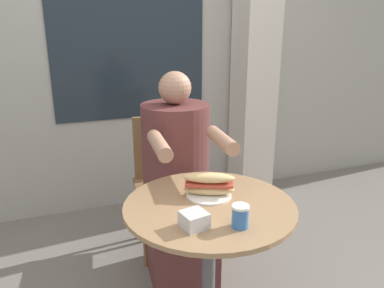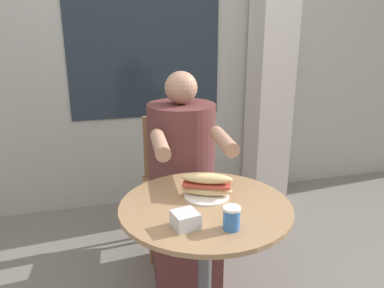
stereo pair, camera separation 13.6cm
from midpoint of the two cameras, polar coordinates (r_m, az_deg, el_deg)
storefront_wall at (r=2.98m, az=-6.24°, el=16.95°), size 8.00×0.09×2.80m
lattice_pillar at (r=3.12m, az=13.33°, el=12.93°), size 0.29×0.29×2.40m
cafe_table at (r=1.67m, az=4.41°, el=-15.05°), size 0.72×0.72×0.72m
diner_chair at (r=2.47m, az=-1.54°, el=-3.96°), size 0.41×0.41×0.87m
seated_diner at (r=2.16m, az=0.42°, el=-7.37°), size 0.42×0.69×1.20m
sandwich_on_plate at (r=1.63m, az=4.66°, el=-6.48°), size 0.23×0.20×0.11m
drink_cup at (r=1.40m, az=8.89°, el=-11.13°), size 0.07×0.07×0.09m
napkin_box at (r=1.40m, az=1.81°, el=-11.52°), size 0.11×0.11×0.06m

